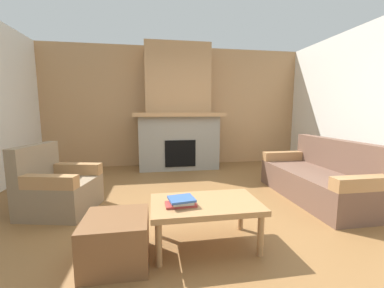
{
  "coord_description": "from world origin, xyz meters",
  "views": [
    {
      "loc": [
        -0.56,
        -2.69,
        1.26
      ],
      "look_at": [
        0.02,
        0.86,
        0.77
      ],
      "focal_mm": 22.45,
      "sensor_mm": 36.0,
      "label": 1
    }
  ],
  "objects_px": {
    "fireplace": "(178,116)",
    "coffee_table": "(205,207)",
    "armchair": "(57,189)",
    "ottoman": "(117,240)",
    "couch": "(320,179)"
  },
  "relations": [
    {
      "from": "coffee_table",
      "to": "couch",
      "type": "bearing_deg",
      "value": 26.44
    },
    {
      "from": "couch",
      "to": "armchair",
      "type": "relative_size",
      "value": 1.99
    },
    {
      "from": "couch",
      "to": "coffee_table",
      "type": "bearing_deg",
      "value": -153.56
    },
    {
      "from": "couch",
      "to": "ottoman",
      "type": "xyz_separation_m",
      "value": [
        -2.7,
        -1.09,
        -0.09
      ]
    },
    {
      "from": "fireplace",
      "to": "armchair",
      "type": "xyz_separation_m",
      "value": [
        -1.76,
        -2.16,
        -0.87
      ]
    },
    {
      "from": "armchair",
      "to": "ottoman",
      "type": "distance_m",
      "value": 1.5
    },
    {
      "from": "fireplace",
      "to": "coffee_table",
      "type": "relative_size",
      "value": 2.7
    },
    {
      "from": "fireplace",
      "to": "coffee_table",
      "type": "height_order",
      "value": "fireplace"
    },
    {
      "from": "fireplace",
      "to": "couch",
      "type": "xyz_separation_m",
      "value": [
        1.82,
        -2.28,
        -0.88
      ]
    },
    {
      "from": "couch",
      "to": "coffee_table",
      "type": "distance_m",
      "value": 2.14
    },
    {
      "from": "armchair",
      "to": "coffee_table",
      "type": "bearing_deg",
      "value": -32.74
    },
    {
      "from": "fireplace",
      "to": "ottoman",
      "type": "relative_size",
      "value": 5.19
    },
    {
      "from": "couch",
      "to": "fireplace",
      "type": "bearing_deg",
      "value": 128.58
    },
    {
      "from": "couch",
      "to": "coffee_table",
      "type": "relative_size",
      "value": 1.8
    },
    {
      "from": "fireplace",
      "to": "ottoman",
      "type": "xyz_separation_m",
      "value": [
        -0.88,
        -3.37,
        -0.96
      ]
    }
  ]
}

